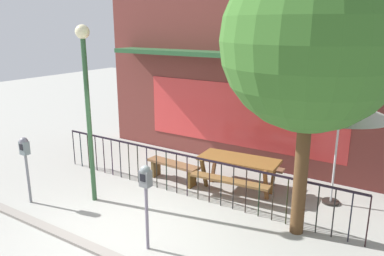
{
  "coord_description": "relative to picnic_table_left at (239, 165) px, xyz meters",
  "views": [
    {
      "loc": [
        4.29,
        -4.58,
        3.71
      ],
      "look_at": [
        -0.13,
        2.29,
        1.47
      ],
      "focal_mm": 35.48,
      "sensor_mm": 36.0,
      "label": 1
    }
  ],
  "objects": [
    {
      "name": "curb_edge",
      "position": [
        -0.81,
        -3.52,
        -0.61
      ],
      "size": [
        12.28,
        0.2,
        0.11
      ],
      "primitive_type": "cube",
      "color": "gray",
      "rests_on": "ground"
    },
    {
      "name": "pub_storefront",
      "position": [
        -0.81,
        1.83,
        2.11
      ],
      "size": [
        8.77,
        1.24,
        5.46
      ],
      "color": "#43191E",
      "rests_on": "ground"
    },
    {
      "name": "parking_meter_far",
      "position": [
        -0.24,
        -2.98,
        0.56
      ],
      "size": [
        0.18,
        0.17,
        1.52
      ],
      "color": "slate",
      "rests_on": "ground"
    },
    {
      "name": "picnic_table_left",
      "position": [
        0.0,
        0.0,
        0.0
      ],
      "size": [
        1.9,
        1.5,
        0.79
      ],
      "color": "brown",
      "rests_on": "ground"
    },
    {
      "name": "patio_fence_front",
      "position": [
        -0.81,
        -0.91,
        0.05
      ],
      "size": [
        7.39,
        0.04,
        0.97
      ],
      "color": "black",
      "rests_on": "ground"
    },
    {
      "name": "parking_meter_near",
      "position": [
        -3.47,
        -2.99,
        0.52
      ],
      "size": [
        0.18,
        0.17,
        1.46
      ],
      "color": "slate",
      "rests_on": "ground"
    },
    {
      "name": "ground",
      "position": [
        -0.81,
        -2.8,
        -0.61
      ],
      "size": [
        40.0,
        40.0,
        0.0
      ],
      "primitive_type": "plane",
      "color": "#97968F"
    },
    {
      "name": "street_tree",
      "position": [
        1.72,
        -1.08,
        2.82
      ],
      "size": [
        2.98,
        2.98,
        4.93
      ],
      "color": "#4A311B",
      "rests_on": "ground"
    },
    {
      "name": "patio_bench",
      "position": [
        -1.55,
        -0.39,
        -0.26
      ],
      "size": [
        1.42,
        0.4,
        0.48
      ],
      "color": "brown",
      "rests_on": "ground"
    },
    {
      "name": "patio_umbrella",
      "position": [
        1.97,
        0.48,
        1.49
      ],
      "size": [
        1.97,
        1.97,
        2.32
      ],
      "color": "black",
      "rests_on": "ground"
    },
    {
      "name": "street_lamp",
      "position": [
        -2.42,
        -2.15,
        1.83
      ],
      "size": [
        0.28,
        0.28,
        3.71
      ],
      "color": "#2C5230",
      "rests_on": "ground"
    }
  ]
}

